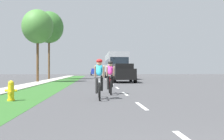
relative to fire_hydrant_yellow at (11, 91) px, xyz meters
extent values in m
plane|color=#424244|center=(4.60, 11.56, -0.37)|extent=(120.00, 120.00, 0.00)
cube|color=#2D6026|center=(0.00, 11.56, -0.37)|extent=(2.40, 70.00, 0.01)
cube|color=#B2ADA3|center=(-1.93, 11.56, -0.37)|extent=(1.46, 70.00, 0.10)
cube|color=white|center=(4.60, -1.67, -0.37)|extent=(0.12, 1.80, 0.01)
cube|color=white|center=(4.60, 2.64, -0.37)|extent=(0.12, 1.80, 0.01)
cube|color=white|center=(4.60, 6.95, -0.37)|extent=(0.12, 1.80, 0.01)
cube|color=white|center=(4.60, 11.25, -0.37)|extent=(0.12, 1.80, 0.01)
cube|color=white|center=(4.60, 15.56, -0.37)|extent=(0.12, 1.80, 0.01)
cube|color=white|center=(4.60, 19.87, -0.37)|extent=(0.12, 1.80, 0.01)
cube|color=white|center=(4.60, 24.18, -0.37)|extent=(0.12, 1.80, 0.01)
cube|color=white|center=(4.60, 28.48, -0.37)|extent=(0.12, 1.80, 0.01)
cube|color=white|center=(4.60, 32.79, -0.37)|extent=(0.12, 1.80, 0.01)
cube|color=white|center=(4.60, 37.10, -0.37)|extent=(0.12, 1.80, 0.01)
cube|color=white|center=(4.60, 41.41, -0.37)|extent=(0.12, 1.80, 0.01)
cylinder|color=yellow|center=(0.00, 0.01, -0.34)|extent=(0.28, 0.27, 0.06)
cylinder|color=yellow|center=(0.00, 0.01, -0.04)|extent=(0.22, 0.22, 0.55)
sphere|color=yellow|center=(0.00, 0.01, 0.29)|extent=(0.21, 0.21, 0.21)
cylinder|color=yellow|center=(-0.16, 0.01, 0.02)|extent=(0.12, 0.09, 0.09)
cylinder|color=yellow|center=(0.16, 0.01, 0.02)|extent=(0.12, 0.09, 0.09)
cylinder|color=yellow|center=(0.00, -0.16, -0.06)|extent=(0.11, 0.14, 0.11)
torus|color=black|center=(3.30, 0.88, -0.03)|extent=(0.06, 0.68, 0.68)
torus|color=black|center=(3.30, -0.16, -0.03)|extent=(0.06, 0.68, 0.68)
cylinder|color=silver|center=(3.30, 0.26, 0.15)|extent=(0.04, 0.59, 0.43)
cylinder|color=silver|center=(3.30, 0.54, 0.25)|extent=(0.04, 0.04, 0.55)
cylinder|color=silver|center=(3.30, 0.31, 0.48)|extent=(0.03, 0.55, 0.03)
cylinder|color=black|center=(3.30, -0.14, 0.49)|extent=(0.42, 0.02, 0.02)
ellipsoid|color=#26A5CC|center=(3.30, 0.38, 0.81)|extent=(0.30, 0.54, 0.63)
sphere|color=tan|center=(3.30, 0.10, 1.05)|extent=(0.20, 0.20, 0.20)
ellipsoid|color=red|center=(3.30, 0.10, 1.13)|extent=(0.24, 0.28, 0.16)
cylinder|color=tan|center=(3.14, 0.10, 0.73)|extent=(0.07, 0.26, 0.45)
cylinder|color=tan|center=(3.46, 0.10, 0.73)|extent=(0.07, 0.26, 0.45)
cylinder|color=black|center=(3.20, 0.46, 0.15)|extent=(0.10, 0.30, 0.60)
cylinder|color=black|center=(3.40, 0.41, 0.25)|extent=(0.10, 0.25, 0.61)
torus|color=black|center=(3.86, 3.05, -0.03)|extent=(0.06, 0.68, 0.68)
torus|color=black|center=(3.86, 2.01, -0.03)|extent=(0.06, 0.68, 0.68)
cylinder|color=maroon|center=(3.86, 2.43, 0.15)|extent=(0.04, 0.59, 0.43)
cylinder|color=maroon|center=(3.86, 2.71, 0.25)|extent=(0.04, 0.04, 0.55)
cylinder|color=maroon|center=(3.86, 2.48, 0.48)|extent=(0.03, 0.55, 0.03)
cylinder|color=black|center=(3.86, 2.03, 0.49)|extent=(0.42, 0.02, 0.02)
ellipsoid|color=#CC2D8C|center=(3.86, 2.55, 0.81)|extent=(0.30, 0.54, 0.63)
sphere|color=tan|center=(3.86, 2.27, 1.05)|extent=(0.20, 0.20, 0.20)
ellipsoid|color=black|center=(3.86, 2.27, 1.13)|extent=(0.24, 0.28, 0.16)
cylinder|color=tan|center=(3.70, 2.27, 0.73)|extent=(0.07, 0.26, 0.45)
cylinder|color=tan|center=(4.02, 2.27, 0.73)|extent=(0.07, 0.26, 0.45)
cylinder|color=black|center=(3.76, 2.63, 0.15)|extent=(0.10, 0.30, 0.60)
cylinder|color=black|center=(3.96, 2.58, 0.25)|extent=(0.10, 0.25, 0.61)
cube|color=black|center=(5.90, 14.85, 0.44)|extent=(1.90, 4.70, 1.00)
cube|color=black|center=(5.90, 15.05, 1.16)|extent=(1.71, 2.91, 0.52)
cube|color=#1E2833|center=(5.90, 13.79, 1.04)|extent=(1.56, 0.08, 0.44)
cylinder|color=black|center=(4.95, 13.44, -0.01)|extent=(0.25, 0.72, 0.72)
cylinder|color=black|center=(6.85, 13.44, -0.01)|extent=(0.25, 0.72, 0.72)
cylinder|color=black|center=(4.95, 16.26, -0.01)|extent=(0.25, 0.72, 0.72)
cylinder|color=black|center=(6.85, 16.26, -0.01)|extent=(0.25, 0.72, 0.72)
cube|color=#A5A8AD|center=(6.13, 26.50, 1.56)|extent=(2.50, 11.60, 3.10)
cube|color=#1E2833|center=(6.13, 26.50, 1.96)|extent=(2.52, 10.67, 0.64)
cube|color=#1E2833|center=(6.13, 20.73, 1.81)|extent=(2.25, 0.06, 1.20)
cylinder|color=black|center=(4.88, 22.73, 0.11)|extent=(0.28, 0.96, 0.96)
cylinder|color=black|center=(7.38, 22.73, 0.11)|extent=(0.28, 0.96, 0.96)
cylinder|color=black|center=(4.88, 29.69, 0.11)|extent=(0.28, 0.96, 0.96)
cylinder|color=black|center=(7.38, 29.69, 0.11)|extent=(0.28, 0.96, 0.96)
cube|color=silver|center=(6.38, 42.58, 0.27)|extent=(1.76, 4.30, 0.76)
cube|color=silver|center=(6.38, 42.73, 0.89)|extent=(1.55, 2.24, 0.52)
cube|color=#1E2833|center=(6.38, 41.76, 0.87)|extent=(1.44, 0.08, 0.44)
cylinder|color=black|center=(5.50, 41.25, -0.05)|extent=(0.22, 0.64, 0.64)
cylinder|color=black|center=(7.26, 41.25, -0.05)|extent=(0.22, 0.64, 0.64)
cylinder|color=black|center=(5.50, 43.91, -0.05)|extent=(0.22, 0.64, 0.64)
cylinder|color=black|center=(7.26, 43.91, -0.05)|extent=(0.22, 0.64, 0.64)
cube|color=#23389E|center=(3.35, 51.70, 0.35)|extent=(1.96, 5.10, 0.76)
cube|color=#23389E|center=(3.35, 50.94, 0.95)|extent=(1.80, 1.78, 0.64)
cube|color=#1E2833|center=(3.35, 50.22, 0.93)|extent=(1.67, 0.08, 0.52)
cube|color=#23389E|center=(2.45, 52.72, 0.65)|extent=(0.08, 2.81, 0.40)
cube|color=#23389E|center=(4.26, 52.72, 0.65)|extent=(0.08, 2.81, 0.40)
cube|color=#23389E|center=(3.35, 54.21, 0.65)|extent=(1.80, 0.08, 0.40)
cylinder|color=black|center=(2.37, 50.17, 0.01)|extent=(0.26, 0.76, 0.76)
cylinder|color=black|center=(4.33, 50.17, 0.01)|extent=(0.26, 0.76, 0.76)
cylinder|color=black|center=(2.37, 53.23, 0.01)|extent=(0.26, 0.76, 0.76)
cylinder|color=black|center=(4.33, 53.23, 0.01)|extent=(0.26, 0.76, 0.76)
cylinder|color=brown|center=(-2.49, 15.93, 1.76)|extent=(0.24, 0.24, 4.27)
ellipsoid|color=#478438|center=(-2.49, 15.93, 5.13)|extent=(3.07, 3.07, 3.37)
cylinder|color=brown|center=(-2.75, 23.77, 2.27)|extent=(0.24, 0.24, 5.28)
ellipsoid|color=#38722D|center=(-2.75, 23.77, 6.39)|extent=(3.72, 3.72, 4.09)
camera|label=1|loc=(3.09, -9.73, 0.76)|focal=40.91mm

